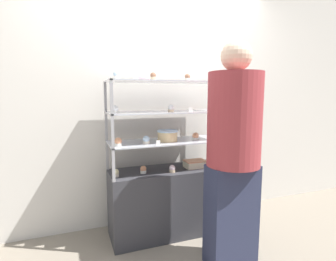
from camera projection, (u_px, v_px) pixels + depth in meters
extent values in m
plane|color=gray|center=(168.00, 232.00, 2.63)|extent=(20.00, 20.00, 0.00)
cube|color=silver|center=(156.00, 101.00, 2.78)|extent=(8.00, 0.05, 2.60)
cube|color=#333338|center=(168.00, 201.00, 2.58)|extent=(1.13, 0.42, 0.65)
cube|color=#99999E|center=(107.00, 155.00, 2.52)|extent=(0.02, 0.02, 0.28)
cube|color=#99999E|center=(208.00, 147.00, 2.90)|extent=(0.02, 0.02, 0.28)
cube|color=#99999E|center=(113.00, 165.00, 2.15)|extent=(0.02, 0.02, 0.28)
cube|color=#99999E|center=(229.00, 155.00, 2.53)|extent=(0.02, 0.02, 0.28)
cube|color=#B7BCC6|center=(168.00, 141.00, 2.50)|extent=(1.13, 0.42, 0.01)
cube|color=#99999E|center=(106.00, 126.00, 2.48)|extent=(0.02, 0.02, 0.28)
cube|color=#99999E|center=(209.00, 122.00, 2.86)|extent=(0.02, 0.02, 0.28)
cube|color=#99999E|center=(113.00, 132.00, 2.11)|extent=(0.02, 0.02, 0.28)
cube|color=#99999E|center=(230.00, 126.00, 2.49)|extent=(0.02, 0.02, 0.28)
cube|color=#B7BCC6|center=(168.00, 112.00, 2.47)|extent=(1.13, 0.42, 0.01)
cube|color=#99999E|center=(105.00, 96.00, 2.44)|extent=(0.02, 0.02, 0.28)
cube|color=#99999E|center=(209.00, 96.00, 2.82)|extent=(0.02, 0.02, 0.28)
cube|color=#99999E|center=(112.00, 97.00, 2.07)|extent=(0.02, 0.02, 0.28)
cube|color=#99999E|center=(230.00, 96.00, 2.45)|extent=(0.02, 0.02, 0.28)
cube|color=#B7BCC6|center=(168.00, 82.00, 2.43)|extent=(1.13, 0.42, 0.01)
cylinder|color=#DBBC84|center=(167.00, 136.00, 2.47)|extent=(0.19, 0.19, 0.09)
cylinder|color=silver|center=(167.00, 131.00, 2.47)|extent=(0.19, 0.19, 0.02)
cube|color=beige|center=(195.00, 164.00, 2.60)|extent=(0.20, 0.14, 0.06)
cube|color=#E5996B|center=(195.00, 161.00, 2.59)|extent=(0.21, 0.15, 0.01)
cylinder|color=beige|center=(116.00, 175.00, 2.30)|extent=(0.05, 0.05, 0.03)
sphere|color=#F4EAB2|center=(116.00, 172.00, 2.30)|extent=(0.06, 0.06, 0.06)
cylinder|color=white|center=(143.00, 172.00, 2.41)|extent=(0.05, 0.05, 0.03)
sphere|color=#E5996B|center=(143.00, 169.00, 2.40)|extent=(0.06, 0.06, 0.06)
cylinder|color=#CCB28C|center=(173.00, 171.00, 2.43)|extent=(0.05, 0.05, 0.03)
sphere|color=silver|center=(173.00, 168.00, 2.43)|extent=(0.06, 0.06, 0.06)
cylinder|color=white|center=(217.00, 166.00, 2.61)|extent=(0.05, 0.05, 0.03)
sphere|color=silver|center=(218.00, 163.00, 2.61)|extent=(0.06, 0.06, 0.06)
cube|color=white|center=(216.00, 168.00, 2.50)|extent=(0.04, 0.00, 0.04)
cylinder|color=white|center=(118.00, 145.00, 2.23)|extent=(0.06, 0.06, 0.03)
sphere|color=#E5996B|center=(118.00, 141.00, 2.23)|extent=(0.06, 0.06, 0.06)
cylinder|color=beige|center=(146.00, 142.00, 2.34)|extent=(0.06, 0.06, 0.03)
sphere|color=silver|center=(146.00, 139.00, 2.33)|extent=(0.06, 0.06, 0.06)
cylinder|color=white|center=(195.00, 139.00, 2.54)|extent=(0.06, 0.06, 0.03)
sphere|color=#E5996B|center=(196.00, 136.00, 2.53)|extent=(0.06, 0.06, 0.06)
cylinder|color=#CCB28C|center=(215.00, 137.00, 2.63)|extent=(0.06, 0.06, 0.03)
sphere|color=#E5996B|center=(215.00, 134.00, 2.63)|extent=(0.06, 0.06, 0.06)
cube|color=white|center=(158.00, 143.00, 2.27)|extent=(0.04, 0.00, 0.04)
cylinder|color=white|center=(115.00, 112.00, 2.21)|extent=(0.05, 0.05, 0.02)
sphere|color=white|center=(115.00, 109.00, 2.20)|extent=(0.06, 0.06, 0.06)
cylinder|color=#CCB28C|center=(171.00, 111.00, 2.38)|extent=(0.05, 0.05, 0.02)
sphere|color=white|center=(171.00, 108.00, 2.37)|extent=(0.06, 0.06, 0.06)
cylinder|color=#CCB28C|center=(218.00, 109.00, 2.61)|extent=(0.05, 0.05, 0.02)
sphere|color=silver|center=(218.00, 107.00, 2.60)|extent=(0.06, 0.06, 0.06)
cube|color=white|center=(191.00, 110.00, 2.33)|extent=(0.04, 0.00, 0.04)
cylinder|color=white|center=(116.00, 78.00, 2.15)|extent=(0.05, 0.05, 0.03)
sphere|color=silver|center=(116.00, 74.00, 2.15)|extent=(0.05, 0.05, 0.05)
cylinder|color=#CCB28C|center=(153.00, 79.00, 2.28)|extent=(0.05, 0.05, 0.03)
sphere|color=#8C5B42|center=(153.00, 75.00, 2.27)|extent=(0.05, 0.05, 0.05)
cylinder|color=beige|center=(187.00, 80.00, 2.43)|extent=(0.05, 0.05, 0.03)
sphere|color=#8C5B42|center=(187.00, 77.00, 2.42)|extent=(0.05, 0.05, 0.05)
cylinder|color=#CCB28C|center=(219.00, 80.00, 2.53)|extent=(0.05, 0.05, 0.03)
sphere|color=silver|center=(219.00, 77.00, 2.53)|extent=(0.05, 0.05, 0.05)
cube|color=white|center=(136.00, 76.00, 2.13)|extent=(0.04, 0.00, 0.04)
torus|color=#EFB2BC|center=(143.00, 78.00, 2.36)|extent=(0.13, 0.13, 0.04)
cube|color=#282D47|center=(231.00, 215.00, 2.09)|extent=(0.39, 0.22, 0.82)
cylinder|color=#993338|center=(234.00, 120.00, 1.99)|extent=(0.41, 0.41, 0.71)
sphere|color=beige|center=(236.00, 56.00, 1.93)|extent=(0.23, 0.23, 0.23)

